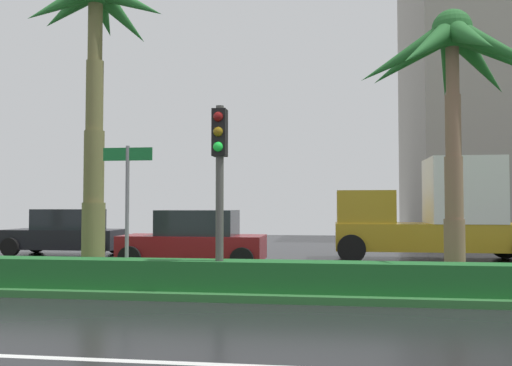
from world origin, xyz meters
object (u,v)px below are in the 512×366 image
object	(u,v)px
palm_tree_centre_left	(94,39)
car_in_traffic_third	(195,240)
palm_tree_centre	(454,65)
street_name_sign	(127,195)
box_truck_lead	(433,215)
traffic_signal_median_right	(220,163)
car_in_traffic_second	(66,233)

from	to	relation	value
palm_tree_centre_left	car_in_traffic_third	size ratio (longest dim) A/B	1.79
palm_tree_centre	street_name_sign	xyz separation A→B (m)	(-7.12, -1.52, -2.98)
palm_tree_centre_left	box_truck_lead	distance (m)	12.10
palm_tree_centre	traffic_signal_median_right	bearing A→B (deg)	-158.28
traffic_signal_median_right	car_in_traffic_third	distance (m)	6.03
palm_tree_centre_left	car_in_traffic_third	bearing A→B (deg)	61.23
car_in_traffic_third	palm_tree_centre_left	bearing A→B (deg)	61.23
palm_tree_centre_left	street_name_sign	bearing A→B (deg)	-47.26
car_in_traffic_second	palm_tree_centre	bearing A→B (deg)	152.15
traffic_signal_median_right	palm_tree_centre_left	bearing A→B (deg)	149.64
street_name_sign	car_in_traffic_third	world-z (taller)	street_name_sign
car_in_traffic_second	box_truck_lead	size ratio (longest dim) A/B	0.67
car_in_traffic_second	car_in_traffic_third	bearing A→B (deg)	150.42
traffic_signal_median_right	car_in_traffic_third	bearing A→B (deg)	109.29
palm_tree_centre	car_in_traffic_third	xyz separation A→B (m)	(-6.89, 3.41, -4.23)
box_truck_lead	street_name_sign	bearing A→B (deg)	45.76
palm_tree_centre	box_truck_lead	size ratio (longest dim) A/B	0.96
street_name_sign	box_truck_lead	xyz separation A→B (m)	(7.75, 7.96, -0.53)
car_in_traffic_second	traffic_signal_median_right	bearing A→B (deg)	131.51
street_name_sign	car_in_traffic_second	distance (m)	10.03
palm_tree_centre	box_truck_lead	distance (m)	7.35
traffic_signal_median_right	car_in_traffic_second	world-z (taller)	traffic_signal_median_right
street_name_sign	car_in_traffic_second	bearing A→B (deg)	124.15
traffic_signal_median_right	car_in_traffic_second	distance (m)	11.78
traffic_signal_median_right	street_name_sign	world-z (taller)	traffic_signal_median_right
palm_tree_centre	car_in_traffic_third	size ratio (longest dim) A/B	1.44
palm_tree_centre	box_truck_lead	world-z (taller)	palm_tree_centre
car_in_traffic_third	box_truck_lead	distance (m)	8.13
palm_tree_centre_left	traffic_signal_median_right	world-z (taller)	palm_tree_centre_left
palm_tree_centre	street_name_sign	bearing A→B (deg)	-167.93
palm_tree_centre_left	car_in_traffic_second	world-z (taller)	palm_tree_centre_left
palm_tree_centre	traffic_signal_median_right	world-z (taller)	palm_tree_centre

